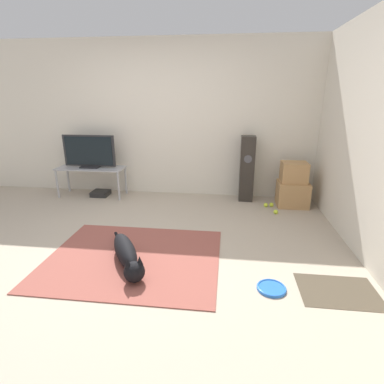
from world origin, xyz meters
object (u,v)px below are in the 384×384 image
at_px(dog, 127,254).
at_px(game_console, 101,193).
at_px(cardboard_box_lower, 292,194).
at_px(tennis_ball_by_boxes, 272,205).
at_px(frisbee, 271,288).
at_px(cardboard_box_upper, 294,172).
at_px(floor_speaker, 247,169).
at_px(tv_stand, 91,171).
at_px(tennis_ball_near_speaker, 266,205).
at_px(tv, 89,152).
at_px(tennis_ball_loose_on_carpet, 276,212).

xyz_separation_m(dog, game_console, (-1.19, 2.11, -0.08)).
height_order(cardboard_box_lower, tennis_ball_by_boxes, cardboard_box_lower).
distance_m(frisbee, cardboard_box_upper, 2.39).
relative_size(frisbee, cardboard_box_upper, 0.69).
height_order(floor_speaker, tennis_ball_by_boxes, floor_speaker).
bearing_deg(tv_stand, tennis_ball_near_speaker, -4.21).
relative_size(frisbee, game_console, 0.93).
height_order(cardboard_box_lower, game_console, cardboard_box_lower).
distance_m(frisbee, floor_speaker, 2.49).
distance_m(tv_stand, tv, 0.33).
bearing_deg(cardboard_box_lower, frisbee, -104.89).
distance_m(tennis_ball_loose_on_carpet, game_console, 2.96).
bearing_deg(tennis_ball_near_speaker, tennis_ball_loose_on_carpet, -67.77).
bearing_deg(cardboard_box_lower, game_console, 178.09).
height_order(cardboard_box_upper, tennis_ball_near_speaker, cardboard_box_upper).
height_order(dog, cardboard_box_lower, cardboard_box_lower).
bearing_deg(frisbee, tv_stand, 139.57).
bearing_deg(dog, tennis_ball_loose_on_carpet, 42.96).
height_order(dog, tennis_ball_loose_on_carpet, dog).
height_order(cardboard_box_lower, tv, tv).
bearing_deg(tennis_ball_by_boxes, cardboard_box_lower, 15.87).
bearing_deg(game_console, floor_speaker, 1.88).
relative_size(cardboard_box_upper, game_console, 1.35).
bearing_deg(tv_stand, floor_speaker, 2.03).
bearing_deg(tennis_ball_loose_on_carpet, cardboard_box_upper, 54.96).
height_order(dog, game_console, dog).
xyz_separation_m(frisbee, tennis_ball_by_boxes, (0.27, 2.15, 0.02)).
bearing_deg(cardboard_box_upper, floor_speaker, 166.42).
relative_size(frisbee, floor_speaker, 0.25).
relative_size(tennis_ball_near_speaker, tennis_ball_loose_on_carpet, 1.00).
height_order(frisbee, cardboard_box_upper, cardboard_box_upper).
xyz_separation_m(cardboard_box_lower, tennis_ball_by_boxes, (-0.32, -0.09, -0.16)).
bearing_deg(dog, cardboard_box_lower, 44.69).
bearing_deg(tennis_ball_by_boxes, frisbee, -97.29).
xyz_separation_m(frisbee, tv, (-2.74, 2.34, 0.76)).
height_order(tv_stand, tennis_ball_by_boxes, tv_stand).
height_order(tv, tennis_ball_loose_on_carpet, tv).
height_order(dog, tennis_ball_near_speaker, dog).
distance_m(tennis_ball_by_boxes, game_console, 2.90).
bearing_deg(frisbee, tennis_ball_near_speaker, 85.05).
distance_m(cardboard_box_upper, floor_speaker, 0.73).
height_order(dog, tennis_ball_by_boxes, dog).
height_order(dog, floor_speaker, floor_speaker).
xyz_separation_m(tv, tennis_ball_near_speaker, (2.93, -0.22, -0.74)).
xyz_separation_m(frisbee, cardboard_box_upper, (0.59, 2.26, 0.53)).
distance_m(dog, game_console, 2.42).
bearing_deg(tv, tennis_ball_near_speaker, -4.27).
height_order(tennis_ball_by_boxes, tennis_ball_near_speaker, same).
bearing_deg(tv_stand, tv, 90.00).
bearing_deg(tv, cardboard_box_upper, -1.39).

